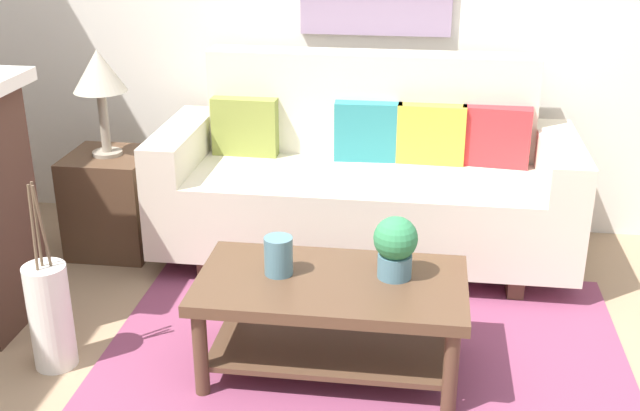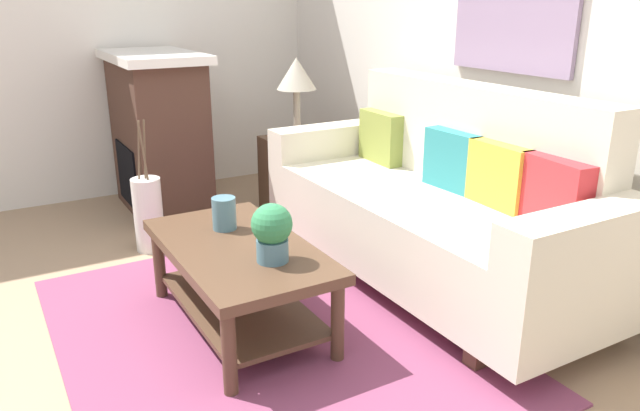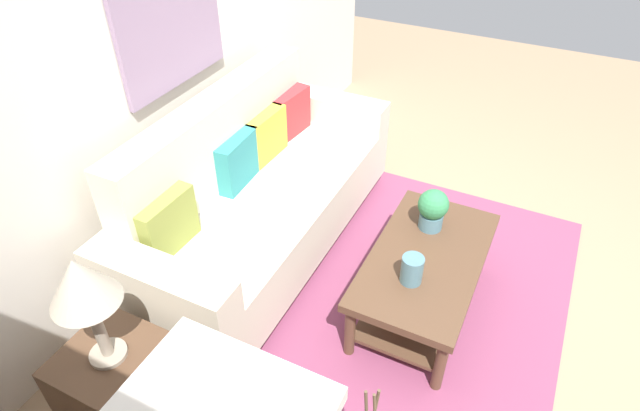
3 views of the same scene
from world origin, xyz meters
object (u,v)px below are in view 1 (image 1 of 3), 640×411
(throw_pillow_olive, at_px, (246,126))
(throw_pillow_teal, at_px, (368,131))
(couch, at_px, (365,182))
(tabletop_vase, at_px, (279,256))
(coffee_table, at_px, (331,304))
(table_lamp, at_px, (99,75))
(floor_vase, at_px, (51,316))
(throw_pillow_mustard, at_px, (431,134))
(side_table, at_px, (113,203))
(throw_pillow_crimson, at_px, (496,136))
(potted_plant_tabletop, at_px, (395,245))

(throw_pillow_olive, relative_size, throw_pillow_teal, 1.00)
(couch, height_order, tabletop_vase, couch)
(throw_pillow_olive, bearing_deg, coffee_table, -63.28)
(throw_pillow_teal, distance_m, table_lamp, 1.44)
(floor_vase, bearing_deg, coffee_table, 5.91)
(floor_vase, bearing_deg, couch, 46.05)
(throw_pillow_mustard, xyz_separation_m, floor_vase, (-1.55, -1.39, -0.45))
(throw_pillow_mustard, height_order, table_lamp, table_lamp)
(throw_pillow_olive, bearing_deg, throw_pillow_teal, 0.00)
(table_lamp, bearing_deg, throw_pillow_mustard, 7.75)
(throw_pillow_olive, distance_m, side_table, 0.85)
(throw_pillow_mustard, xyz_separation_m, throw_pillow_crimson, (0.34, 0.00, 0.00))
(coffee_table, distance_m, table_lamp, 1.83)
(couch, height_order, floor_vase, couch)
(throw_pillow_crimson, bearing_deg, throw_pillow_mustard, 180.00)
(floor_vase, bearing_deg, throw_pillow_crimson, 36.23)
(throw_pillow_teal, xyz_separation_m, throw_pillow_crimson, (0.68, 0.00, 0.00))
(throw_pillow_mustard, height_order, tabletop_vase, throw_pillow_mustard)
(tabletop_vase, bearing_deg, side_table, 138.32)
(throw_pillow_olive, xyz_separation_m, potted_plant_tabletop, (0.89, -1.20, -0.11))
(tabletop_vase, distance_m, table_lamp, 1.59)
(couch, relative_size, table_lamp, 3.83)
(potted_plant_tabletop, bearing_deg, table_lamp, 148.85)
(throw_pillow_teal, relative_size, coffee_table, 0.33)
(throw_pillow_crimson, relative_size, coffee_table, 0.33)
(couch, height_order, coffee_table, couch)
(table_lamp, bearing_deg, throw_pillow_crimson, 6.49)
(coffee_table, relative_size, table_lamp, 1.93)
(table_lamp, bearing_deg, throw_pillow_olive, 18.24)
(throw_pillow_crimson, xyz_separation_m, table_lamp, (-2.07, -0.24, 0.31))
(throw_pillow_mustard, distance_m, coffee_table, 1.37)
(throw_pillow_crimson, bearing_deg, coffee_table, -119.56)
(throw_pillow_crimson, distance_m, tabletop_vase, 1.56)
(couch, bearing_deg, throw_pillow_mustard, 20.43)
(tabletop_vase, xyz_separation_m, potted_plant_tabletop, (0.47, 0.04, 0.06))
(side_table, bearing_deg, floor_vase, -81.30)
(throw_pillow_olive, distance_m, floor_vase, 1.55)
(throw_pillow_mustard, distance_m, floor_vase, 2.13)
(potted_plant_tabletop, bearing_deg, coffee_table, -166.38)
(coffee_table, height_order, floor_vase, floor_vase)
(throw_pillow_mustard, distance_m, table_lamp, 1.77)
(couch, bearing_deg, coffee_table, -92.03)
(throw_pillow_crimson, relative_size, side_table, 0.64)
(throw_pillow_olive, distance_m, throw_pillow_crimson, 1.35)
(couch, distance_m, throw_pillow_teal, 0.28)
(throw_pillow_teal, xyz_separation_m, tabletop_vase, (-0.26, -1.24, -0.17))
(table_lamp, height_order, floor_vase, table_lamp)
(coffee_table, relative_size, potted_plant_tabletop, 4.20)
(potted_plant_tabletop, bearing_deg, couch, 101.09)
(throw_pillow_olive, height_order, potted_plant_tabletop, throw_pillow_olive)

